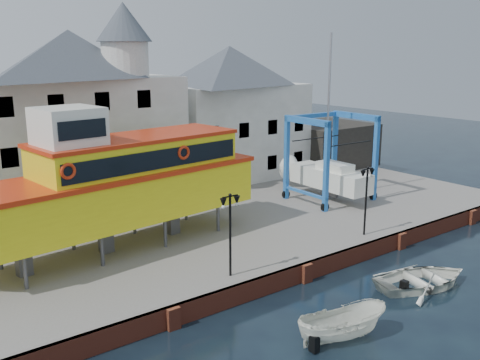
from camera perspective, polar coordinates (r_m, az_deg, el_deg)
ground at (r=28.72m, az=7.00°, el=-10.72°), size 140.00×140.00×0.00m
hardstanding at (r=36.65m, az=-5.05°, el=-4.37°), size 44.00×22.00×1.00m
quay_wall at (r=28.59m, az=6.88°, el=-9.74°), size 44.00×0.47×1.00m
building_white_main at (r=39.65m, az=-17.08°, el=6.59°), size 14.00×8.30×14.00m
building_white_right at (r=46.83m, az=-1.09°, el=7.25°), size 12.00×8.00×11.20m
shed_dark at (r=52.41m, az=9.12°, el=3.79°), size 8.00×7.00×4.00m
lamp_post_left at (r=25.66m, az=-1.06°, el=-3.64°), size 1.12×0.32×4.20m
lamp_post_right at (r=32.36m, az=13.38°, el=-0.37°), size 1.12×0.32×4.20m
tour_boat at (r=29.49m, az=-14.38°, el=-0.51°), size 18.91×6.47×8.07m
travel_lift at (r=40.53m, az=8.87°, el=0.96°), size 5.72×8.01×12.04m
motorboat_a at (r=23.75m, az=10.74°, el=-16.39°), size 4.38×2.64×1.59m
motorboat_b at (r=29.53m, az=18.90°, el=-10.69°), size 6.03×5.00×1.08m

